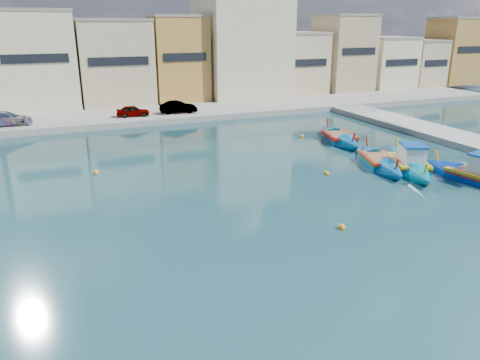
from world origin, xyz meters
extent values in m
plane|color=#13333B|center=(0.00, 0.00, 0.00)|extent=(160.00, 160.00, 0.00)
cube|color=gray|center=(0.00, 32.00, 0.30)|extent=(80.00, 8.00, 0.60)
cube|color=beige|center=(-13.86, 39.12, 5.55)|extent=(7.88, 6.24, 9.89)
cube|color=gray|center=(-13.86, 39.12, 10.64)|extent=(8.04, 6.37, 0.30)
cube|color=black|center=(-13.86, 35.95, 6.04)|extent=(6.30, 0.10, 0.90)
cube|color=tan|center=(-5.74, 39.72, 5.09)|extent=(7.88, 7.44, 8.99)
cube|color=gray|center=(-5.74, 39.72, 9.74)|extent=(8.04, 7.59, 0.30)
cube|color=black|center=(-5.74, 35.95, 5.54)|extent=(6.30, 0.10, 0.90)
cube|color=#BA853A|center=(1.54, 39.07, 5.31)|extent=(6.17, 6.13, 9.43)
cube|color=gray|center=(1.54, 39.07, 10.18)|extent=(6.29, 6.26, 0.30)
cube|color=black|center=(1.54, 35.95, 5.78)|extent=(4.93, 0.10, 0.90)
cube|color=tan|center=(9.05, 39.85, 3.63)|extent=(7.31, 7.69, 6.05)
cube|color=gray|center=(9.05, 39.85, 6.80)|extent=(7.46, 7.85, 0.30)
cube|color=black|center=(9.05, 35.95, 3.93)|extent=(5.85, 0.10, 0.90)
cube|color=tan|center=(17.02, 39.65, 4.31)|extent=(7.54, 7.30, 7.41)
cube|color=gray|center=(17.02, 39.65, 8.16)|extent=(7.69, 7.45, 0.30)
cube|color=black|center=(17.02, 35.95, 4.68)|extent=(6.03, 0.10, 0.90)
cube|color=tan|center=(24.93, 39.49, 5.42)|extent=(6.36, 6.97, 9.63)
cube|color=gray|center=(24.93, 39.49, 10.38)|extent=(6.48, 7.11, 0.30)
cube|color=black|center=(24.93, 35.95, 5.90)|extent=(5.09, 0.10, 0.90)
cube|color=beige|center=(32.15, 39.35, 3.93)|extent=(6.63, 6.70, 6.65)
cube|color=gray|center=(32.15, 39.35, 7.40)|extent=(6.76, 6.83, 0.30)
cube|color=black|center=(32.15, 35.95, 4.26)|extent=(5.30, 0.10, 0.90)
cube|color=tan|center=(38.26, 39.75, 3.70)|extent=(5.08, 7.51, 6.20)
cube|color=gray|center=(38.26, 39.75, 6.95)|extent=(5.18, 7.66, 0.30)
cube|color=black|center=(38.26, 35.95, 4.01)|extent=(4.06, 0.10, 0.90)
cube|color=#BA853A|center=(45.15, 39.00, 5.27)|extent=(7.79, 6.00, 9.33)
cube|color=gray|center=(45.15, 39.00, 10.08)|extent=(7.95, 6.12, 0.30)
cube|color=black|center=(45.15, 35.95, 5.73)|extent=(6.23, 0.10, 0.90)
cube|color=beige|center=(10.00, 40.00, 6.60)|extent=(10.00, 10.00, 12.00)
imported|color=#4C1919|center=(-5.58, 30.50, 1.14)|extent=(3.32, 1.67, 1.09)
imported|color=#4C1919|center=(-0.96, 30.50, 1.22)|extent=(3.90, 1.73, 1.24)
imported|color=#4C1919|center=(-16.96, 30.50, 1.24)|extent=(4.53, 2.10, 1.28)
cube|color=#007F99|center=(8.71, 7.55, 0.19)|extent=(3.24, 3.98, 0.97)
cone|color=#007F99|center=(9.94, 10.16, 0.24)|extent=(3.12, 3.71, 2.50)
cone|color=#007F99|center=(7.49, 4.95, 0.24)|extent=(3.12, 3.71, 2.50)
cube|color=yellow|center=(8.71, 7.55, 0.60)|extent=(3.39, 4.18, 0.18)
cube|color=red|center=(8.71, 7.55, 0.43)|extent=(3.36, 4.08, 0.10)
cube|color=olive|center=(8.71, 7.55, 0.68)|extent=(2.84, 3.57, 0.06)
cylinder|color=yellow|center=(10.06, 10.41, 0.88)|extent=(0.32, 0.47, 1.06)
cylinder|color=yellow|center=(7.36, 4.69, 0.88)|extent=(0.32, 0.47, 1.06)
cube|color=white|center=(8.50, 7.10, 1.22)|extent=(1.99, 2.18, 1.07)
cube|color=#0F47A5|center=(8.50, 7.10, 1.81)|extent=(2.11, 2.33, 0.12)
cube|color=#002B9F|center=(10.78, 3.90, 0.19)|extent=(2.46, 3.37, 0.96)
cone|color=#002B9F|center=(10.32, 6.40, 0.24)|extent=(2.42, 3.16, 2.41)
cube|color=gold|center=(10.78, 3.90, 0.60)|extent=(2.57, 3.55, 0.17)
cube|color=red|center=(10.78, 3.90, 0.42)|extent=(2.56, 3.45, 0.10)
cube|color=olive|center=(10.78, 3.90, 0.67)|extent=(2.12, 3.05, 0.06)
cylinder|color=gold|center=(10.27, 6.65, 0.87)|extent=(0.22, 0.47, 1.05)
cube|color=#00599A|center=(7.37, 8.89, 0.19)|extent=(2.87, 3.65, 0.97)
cone|color=#00599A|center=(8.24, 11.38, 0.24)|extent=(2.79, 3.42, 2.43)
cone|color=#00599A|center=(6.51, 6.40, 0.24)|extent=(2.79, 3.42, 2.43)
cube|color=#B52613|center=(7.37, 8.89, 0.60)|extent=(3.00, 3.84, 0.17)
cube|color=#197F33|center=(7.37, 8.89, 0.43)|extent=(2.98, 3.73, 0.10)
cube|color=olive|center=(7.37, 8.89, 0.68)|extent=(2.50, 3.28, 0.06)
cylinder|color=#B52613|center=(8.32, 11.63, 0.87)|extent=(0.28, 0.48, 1.05)
cylinder|color=#B52613|center=(6.42, 6.15, 0.87)|extent=(0.28, 0.48, 1.05)
cube|color=#005796|center=(8.71, 15.82, 0.20)|extent=(2.58, 3.37, 1.00)
cone|color=#005796|center=(9.23, 18.26, 0.25)|extent=(2.54, 3.18, 2.47)
cone|color=#005796|center=(8.20, 13.37, 0.25)|extent=(2.54, 3.18, 2.47)
cube|color=red|center=(8.71, 15.82, 0.62)|extent=(2.69, 3.55, 0.18)
cube|color=red|center=(8.71, 15.82, 0.44)|extent=(2.69, 3.44, 0.10)
cube|color=olive|center=(8.71, 15.82, 0.70)|extent=(2.23, 3.04, 0.06)
cylinder|color=red|center=(9.28, 18.51, 0.90)|extent=(0.23, 0.49, 1.09)
cylinder|color=red|center=(8.15, 13.13, 0.90)|extent=(0.23, 0.49, 1.09)
sphere|color=orange|center=(-1.01, 1.15, 0.08)|extent=(0.36, 0.36, 0.36)
sphere|color=orange|center=(2.94, 8.66, 0.08)|extent=(0.36, 0.36, 0.36)
sphere|color=orange|center=(6.69, 18.49, 0.08)|extent=(0.36, 0.36, 0.36)
sphere|color=orange|center=(-10.96, 14.61, 0.08)|extent=(0.36, 0.36, 0.36)
sphere|color=orange|center=(11.31, 4.87, 0.08)|extent=(0.36, 0.36, 0.36)
camera|label=1|loc=(-13.47, -16.01, 9.45)|focal=35.00mm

